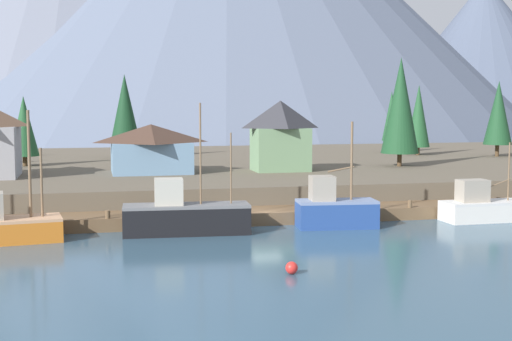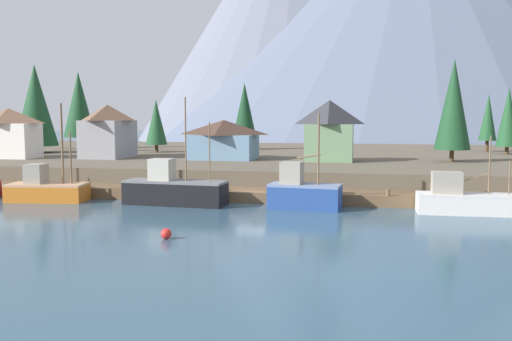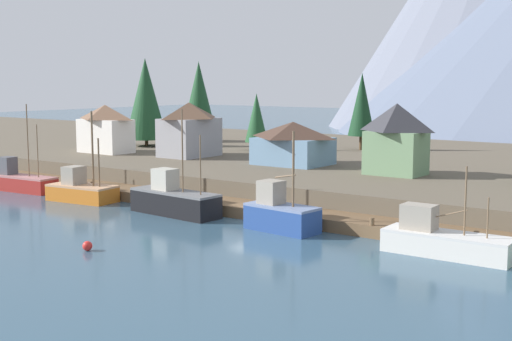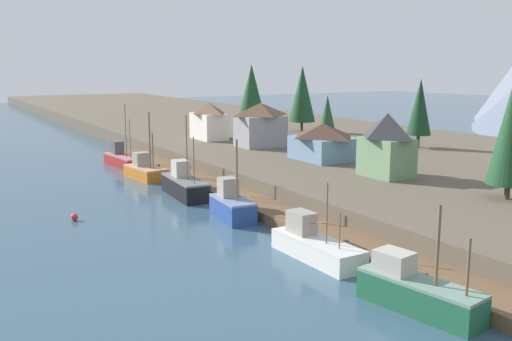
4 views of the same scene
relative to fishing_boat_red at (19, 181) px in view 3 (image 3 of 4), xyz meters
The scene contains 17 objects.
ground_plane 36.77m from the fishing_boat_red, 36.44° to the left, with size 400.00×400.00×1.00m, color #335166.
dock 29.81m from the fishing_boat_red, ahead, with size 80.00×4.00×1.60m.
shoreline_bank 44.92m from the fishing_boat_red, 48.85° to the left, with size 400.00×56.00×2.50m, color brown.
fishing_boat_red is the anchor object (origin of this frame).
fishing_boat_orange 10.71m from the fishing_boat_red, ahead, with size 7.37×3.92×8.99m.
fishing_boat_black 22.98m from the fishing_boat_red, ahead, with size 9.27×3.38×9.47m.
fishing_boat_blue 34.45m from the fishing_boat_red, ahead, with size 6.24×3.21×8.06m.
fishing_boat_white 47.91m from the fishing_boat_red, ahead, with size 8.82×2.89×6.29m.
house_green 40.64m from the fishing_boat_red, 28.75° to the left, with size 5.79×4.35×7.18m.
house_white 17.96m from the fishing_boat_red, 105.94° to the left, with size 7.31×4.26×6.29m.
house_grey 21.57m from the fishing_boat_red, 69.86° to the left, with size 5.29×7.23×6.75m.
house_blue 30.47m from the fishing_boat_red, 42.46° to the left, with size 8.12×6.58×4.83m.
conifer_near_left 28.69m from the fishing_boat_red, 105.17° to the left, with size 6.02×6.02×12.67m.
conifer_near_right 38.42m from the fishing_boat_red, 99.39° to the left, with size 5.06×5.06×12.40m.
conifer_mid_left 32.92m from the fishing_boat_red, 73.21° to the left, with size 3.14×3.14×7.72m.
conifer_back_right 45.51m from the fishing_boat_red, 62.52° to the left, with size 3.67×3.67×10.50m.
channel_buoy 30.33m from the fishing_boat_red, 26.27° to the right, with size 0.70×0.70×0.70m, color red.
Camera 3 is at (35.43, -46.55, 11.92)m, focal length 48.50 mm.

